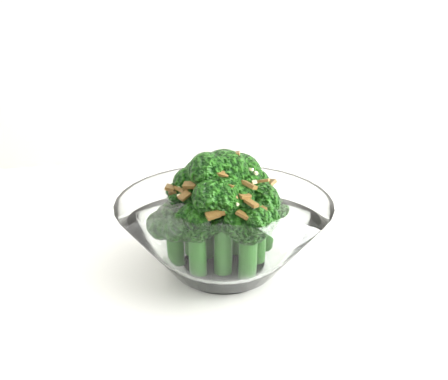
{
  "coord_description": "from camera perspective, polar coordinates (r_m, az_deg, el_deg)",
  "views": [
    {
      "loc": [
        0.21,
        -0.22,
        1.01
      ],
      "look_at": [
        0.19,
        0.2,
        0.84
      ],
      "focal_mm": 40.0,
      "sensor_mm": 36.0,
      "label": 1
    }
  ],
  "objects": [
    {
      "name": "broccoli_dish",
      "position": [
        0.47,
        -0.04,
        -4.1
      ],
      "size": [
        0.2,
        0.2,
        0.12
      ],
      "color": "white",
      "rests_on": "table"
    }
  ]
}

